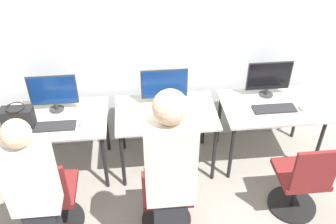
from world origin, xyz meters
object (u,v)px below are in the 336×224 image
handbag (18,118)px  office_chair_left (52,200)px  monitor_right (269,78)px  keyboard_right (274,109)px  mouse_center (194,115)px  keyboard_left (53,126)px  person_center (170,182)px  person_left (35,196)px  office_chair_right (301,183)px  office_chair_center (167,198)px  keyboard_center (167,118)px  monitor_left (53,92)px  mouse_left (82,124)px  mouse_right (302,108)px  monitor_center (164,86)px

handbag → office_chair_left: bearing=-63.1°
monitor_right → keyboard_right: bearing=-90.0°
mouse_center → handbag: bearing=-179.9°
keyboard_left → person_center: 1.53m
person_left → office_chair_right: bearing=8.0°
office_chair_center → keyboard_left: bearing=145.6°
keyboard_center → office_chair_left: bearing=-150.0°
monitor_left → keyboard_left: size_ratio=1.08×
mouse_left → keyboard_right: mouse_left is taller
mouse_center → monitor_right: monitor_right is taller
mouse_center → monitor_right: size_ratio=0.18×
mouse_left → keyboard_right: (1.98, 0.06, -0.01)m
office_chair_center → handbag: handbag is taller
person_left → person_center: person_center is taller
office_chair_left → person_center: person_center is taller
mouse_center → mouse_right: same height
mouse_left → monitor_right: 2.02m
handbag → monitor_right: bearing=6.8°
person_center → mouse_right: bearing=36.7°
keyboard_center → monitor_right: 1.20m
monitor_center → keyboard_center: monitor_center is taller
monitor_center → monitor_right: same height
office_chair_left → keyboard_center: (1.11, 0.64, 0.35)m
keyboard_left → monitor_right: monitor_right is taller
person_left → office_chair_right: (2.30, 0.32, -0.46)m
keyboard_right → person_center: bearing=-136.7°
keyboard_right → keyboard_center: bearing=-177.5°
mouse_left → mouse_right: bearing=1.0°
monitor_left → handbag: bearing=-140.3°
office_chair_left → mouse_right: bearing=14.8°
monitor_center → office_chair_right: 1.65m
person_left → keyboard_right: person_left is taller
monitor_left → office_chair_right: size_ratio=0.53×
mouse_left → person_left: bearing=-104.4°
keyboard_center → mouse_right: bearing=1.2°
mouse_center → monitor_right: (0.86, 0.31, 0.20)m
mouse_right → office_chair_left: bearing=-165.2°
mouse_left → handbag: size_ratio=0.30×
office_chair_center → person_center: bearing=-92.2°
office_chair_left → person_center: size_ratio=0.52×
mouse_center → office_chair_center: 0.91m
office_chair_left → person_left: size_ratio=0.59×
office_chair_right → office_chair_left: bearing=178.9°
keyboard_center → mouse_center: 0.28m
mouse_center → person_left: bearing=-143.1°
monitor_left → monitor_center: bearing=0.1°
keyboard_left → monitor_center: size_ratio=0.93×
office_chair_left → keyboard_right: office_chair_left is taller
person_center → keyboard_left: bearing=133.7°
mouse_left → monitor_right: size_ratio=0.18×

